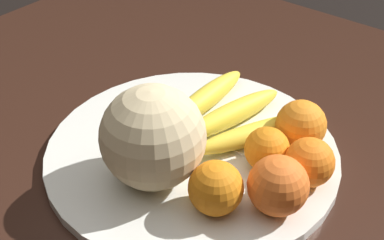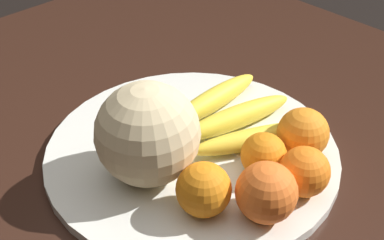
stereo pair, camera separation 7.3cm
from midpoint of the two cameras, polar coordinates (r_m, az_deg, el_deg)
kitchen_table at (r=0.81m, az=-4.48°, el=-10.02°), size 1.23×1.20×0.71m
fruit_bowl at (r=0.77m, az=-2.74°, el=-3.53°), size 0.42×0.42×0.01m
melon at (r=0.68m, az=-7.55°, el=-1.79°), size 0.14×0.14×0.14m
banana_bunch at (r=0.80m, az=1.38°, el=0.52°), size 0.19×0.22×0.03m
orange_front_left at (r=0.75m, az=8.84°, el=-0.64°), size 0.07×0.07×0.07m
orange_front_right at (r=0.71m, az=5.11°, el=-3.25°), size 0.06×0.06×0.06m
orange_mid_center at (r=0.65m, az=5.99°, el=-7.10°), size 0.08×0.08×0.08m
orange_back_left at (r=0.70m, az=9.51°, el=-4.58°), size 0.07×0.07×0.07m
orange_back_right at (r=0.65m, az=-0.68°, el=-7.40°), size 0.07×0.07×0.07m
produce_tag at (r=0.77m, az=1.64°, el=-2.56°), size 0.09×0.03×0.00m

